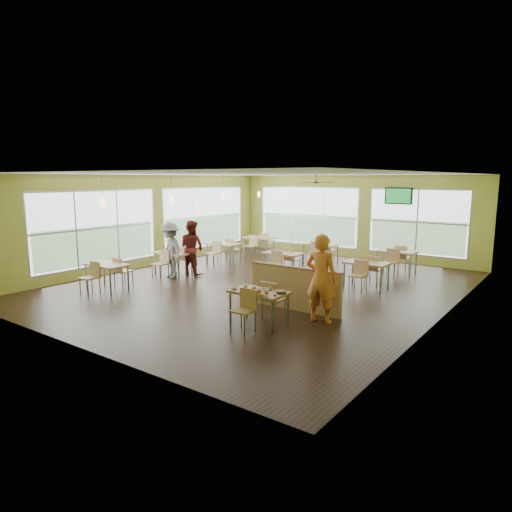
# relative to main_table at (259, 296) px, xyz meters

# --- Properties ---
(room) EXTENTS (12.00, 12.04, 3.20)m
(room) POSITION_rel_main_table_xyz_m (-2.00, 3.00, 0.97)
(room) COLOR black
(room) RESTS_ON ground
(window_bays) EXTENTS (9.24, 10.24, 2.38)m
(window_bays) POSITION_rel_main_table_xyz_m (-4.65, 6.08, 0.85)
(window_bays) COLOR white
(window_bays) RESTS_ON room
(main_table) EXTENTS (1.22, 1.52, 0.87)m
(main_table) POSITION_rel_main_table_xyz_m (0.00, 0.00, 0.00)
(main_table) COLOR tan
(main_table) RESTS_ON floor
(half_wall_divider) EXTENTS (2.40, 0.14, 1.04)m
(half_wall_divider) POSITION_rel_main_table_xyz_m (0.00, 1.45, -0.11)
(half_wall_divider) COLOR tan
(half_wall_divider) RESTS_ON floor
(dining_tables) EXTENTS (6.92, 8.72, 0.87)m
(dining_tables) POSITION_rel_main_table_xyz_m (-3.05, 4.71, -0.00)
(dining_tables) COLOR tan
(dining_tables) RESTS_ON floor
(pendant_lights) EXTENTS (0.11, 7.31, 0.86)m
(pendant_lights) POSITION_rel_main_table_xyz_m (-5.20, 3.68, 1.82)
(pendant_lights) COLOR #2D2119
(pendant_lights) RESTS_ON ceiling
(ceiling_fan) EXTENTS (1.25, 1.25, 0.29)m
(ceiling_fan) POSITION_rel_main_table_xyz_m (-2.00, 6.00, 2.32)
(ceiling_fan) COLOR #2D2119
(ceiling_fan) RESTS_ON ceiling
(tv_backwall) EXTENTS (1.00, 0.07, 0.60)m
(tv_backwall) POSITION_rel_main_table_xyz_m (-0.20, 8.90, 1.82)
(tv_backwall) COLOR black
(tv_backwall) RESTS_ON wall_back
(man_plaid) EXTENTS (0.75, 0.53, 1.93)m
(man_plaid) POSITION_rel_main_table_xyz_m (0.94, 0.99, 0.34)
(man_plaid) COLOR #F1441A
(man_plaid) RESTS_ON floor
(patron_maroon) EXTENTS (0.88, 0.69, 1.76)m
(patron_maroon) POSITION_rel_main_table_xyz_m (-4.75, 2.90, 0.25)
(patron_maroon) COLOR maroon
(patron_maroon) RESTS_ON floor
(patron_grey) EXTENTS (1.27, 0.96, 1.74)m
(patron_grey) POSITION_rel_main_table_xyz_m (-4.98, 2.19, 0.24)
(patron_grey) COLOR slate
(patron_grey) RESTS_ON floor
(cup_blue) EXTENTS (0.09, 0.09, 0.32)m
(cup_blue) POSITION_rel_main_table_xyz_m (-0.30, -0.07, 0.18)
(cup_blue) COLOR white
(cup_blue) RESTS_ON main_table
(cup_yellow) EXTENTS (0.09, 0.09, 0.32)m
(cup_yellow) POSITION_rel_main_table_xyz_m (-0.08, -0.06, 0.18)
(cup_yellow) COLOR white
(cup_yellow) RESTS_ON main_table
(cup_red_near) EXTENTS (0.10, 0.10, 0.38)m
(cup_red_near) POSITION_rel_main_table_xyz_m (0.19, -0.25, 0.19)
(cup_red_near) COLOR white
(cup_red_near) RESTS_ON main_table
(cup_red_far) EXTENTS (0.10, 0.10, 0.35)m
(cup_red_far) POSITION_rel_main_table_xyz_m (0.36, -0.23, 0.19)
(cup_red_far) COLOR white
(cup_red_far) RESTS_ON main_table
(food_basket) EXTENTS (0.24, 0.24, 0.05)m
(food_basket) POSITION_rel_main_table_xyz_m (0.49, 0.11, 0.15)
(food_basket) COLOR black
(food_basket) RESTS_ON main_table
(ketchup_cup) EXTENTS (0.06, 0.06, 0.02)m
(ketchup_cup) POSITION_rel_main_table_xyz_m (0.51, -0.15, 0.13)
(ketchup_cup) COLOR #AD070C
(ketchup_cup) RESTS_ON main_table
(wrapper_left) EXTENTS (0.18, 0.17, 0.04)m
(wrapper_left) POSITION_rel_main_table_xyz_m (-0.50, -0.20, 0.14)
(wrapper_left) COLOR #926C46
(wrapper_left) RESTS_ON main_table
(wrapper_mid) EXTENTS (0.26, 0.24, 0.06)m
(wrapper_mid) POSITION_rel_main_table_xyz_m (0.08, 0.20, 0.15)
(wrapper_mid) COLOR #926C46
(wrapper_mid) RESTS_ON main_table
(wrapper_right) EXTENTS (0.15, 0.13, 0.04)m
(wrapper_right) POSITION_rel_main_table_xyz_m (0.27, -0.30, 0.14)
(wrapper_right) COLOR #926C46
(wrapper_right) RESTS_ON main_table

